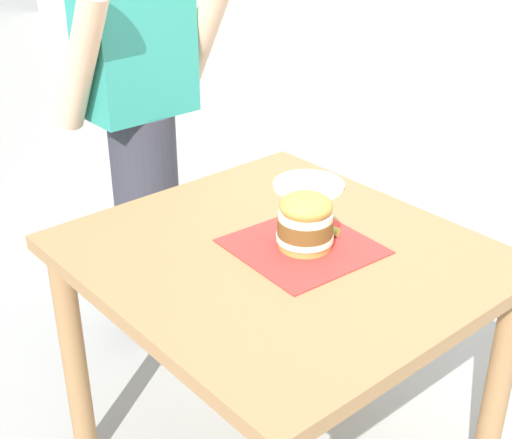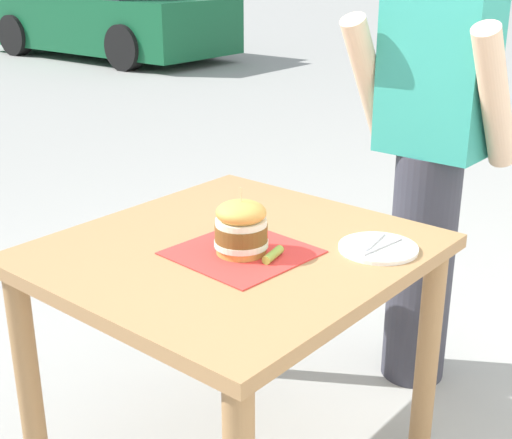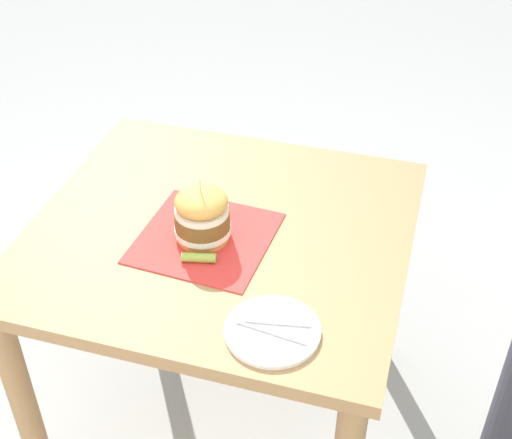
{
  "view_description": "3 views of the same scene",
  "coord_description": "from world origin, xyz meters",
  "views": [
    {
      "loc": [
        -1.09,
        -1.17,
        1.7
      ],
      "look_at": [
        0.0,
        0.1,
        0.84
      ],
      "focal_mm": 50.0,
      "sensor_mm": 36.0,
      "label": 1
    },
    {
      "loc": [
        1.24,
        -1.37,
        1.56
      ],
      "look_at": [
        0.0,
        0.1,
        0.84
      ],
      "focal_mm": 50.0,
      "sensor_mm": 36.0,
      "label": 2
    },
    {
      "loc": [
        1.41,
        0.51,
        1.98
      ],
      "look_at": [
        0.0,
        0.1,
        0.84
      ],
      "focal_mm": 50.0,
      "sensor_mm": 36.0,
      "label": 3
    }
  ],
  "objects": [
    {
      "name": "sandwich",
      "position": [
        0.06,
        -0.03,
        0.87
      ],
      "size": [
        0.15,
        0.15,
        0.19
      ],
      "color": "gold",
      "rests_on": "serving_paper"
    },
    {
      "name": "pickle_spear",
      "position": [
        0.15,
        -0.01,
        0.81
      ],
      "size": [
        0.04,
        0.09,
        0.02
      ],
      "primitive_type": "cylinder",
      "rotation": [
        0.0,
        1.57,
        1.8
      ],
      "color": "#8EA83D",
      "rests_on": "serving_paper"
    },
    {
      "name": "diner_across_table",
      "position": [
        0.14,
        0.88,
        0.88
      ],
      "size": [
        0.55,
        0.35,
        1.69
      ],
      "color": "#33333D",
      "rests_on": "ground"
    },
    {
      "name": "patio_table",
      "position": [
        0.0,
        0.0,
        0.66
      ],
      "size": [
        0.94,
        1.01,
        0.79
      ],
      "color": "#9E7247",
      "rests_on": "ground"
    },
    {
      "name": "side_plate_with_forks",
      "position": [
        0.33,
        0.24,
        0.8
      ],
      "size": [
        0.22,
        0.22,
        0.02
      ],
      "color": "white",
      "rests_on": "patio_table"
    },
    {
      "name": "serving_paper",
      "position": [
        0.05,
        -0.02,
        0.79
      ],
      "size": [
        0.36,
        0.36,
        0.0
      ],
      "primitive_type": "cube",
      "rotation": [
        0.0,
        0.0,
        -0.06
      ],
      "color": "red",
      "rests_on": "patio_table"
    }
  ]
}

